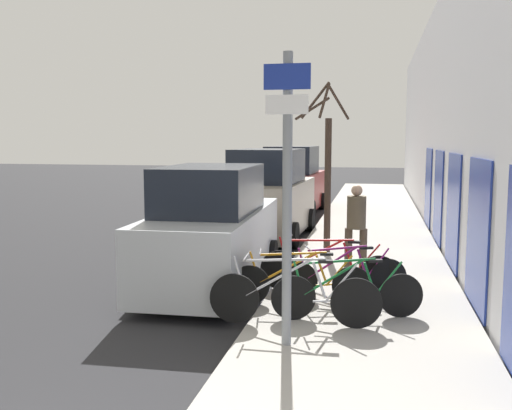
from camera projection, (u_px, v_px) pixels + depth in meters
ground_plane at (265, 246)px, 14.46m from camera, size 80.00×80.00×0.00m
sidewalk_curb at (371, 229)px, 16.64m from camera, size 3.20×32.00×0.15m
building_facade at (437, 120)px, 15.84m from camera, size 0.23×32.00×6.50m
signpost at (287, 191)px, 6.94m from camera, size 0.56×0.14×3.60m
bicycle_0 at (294, 297)px, 7.83m from camera, size 2.38×0.44×0.97m
bicycle_1 at (348, 293)px, 8.14m from camera, size 2.13×0.71×0.88m
bicycle_2 at (301, 282)px, 8.83m from camera, size 2.16×0.52×0.85m
bicycle_3 at (344, 276)px, 9.16m from camera, size 2.00×0.81×0.87m
bicycle_4 at (328, 269)px, 9.52m from camera, size 2.34×0.44×0.93m
parked_car_0 at (213, 232)px, 10.47m from camera, size 2.06×4.83×2.23m
parked_car_1 at (269, 198)px, 15.51m from camera, size 2.19×4.51×2.43m
parked_car_2 at (293, 183)px, 20.65m from camera, size 2.14×4.47×2.43m
pedestrian_near at (356, 221)px, 11.18m from camera, size 0.44×0.37×1.67m
street_tree at (327, 173)px, 12.49m from camera, size 1.23×1.09×3.79m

